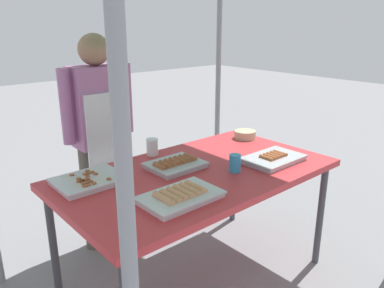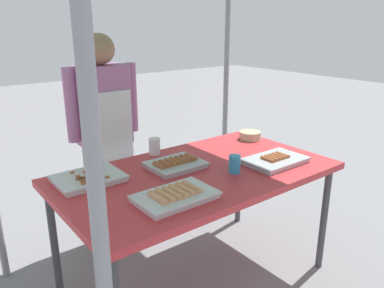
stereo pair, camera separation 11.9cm
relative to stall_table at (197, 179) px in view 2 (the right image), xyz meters
name	(u,v)px [view 2 (the right image)]	position (x,y,z in m)	size (l,w,h in m)	color
ground_plane	(197,280)	(0.00, 0.00, -0.70)	(18.00, 18.00, 0.00)	slate
stall_table	(197,179)	(0.00, 0.00, 0.00)	(1.60, 0.90, 0.75)	#C63338
tray_grilled_sausages	(175,164)	(-0.07, 0.12, 0.07)	(0.32, 0.26, 0.05)	#ADADB2
tray_meat_skewers	(88,178)	(-0.56, 0.24, 0.07)	(0.35, 0.28, 0.04)	silver
tray_pork_links	(275,160)	(0.45, -0.19, 0.07)	(0.38, 0.25, 0.05)	#ADADB2
tray_spring_rolls	(175,196)	(-0.32, -0.23, 0.07)	(0.39, 0.25, 0.06)	silver
condiment_bowl	(250,135)	(0.69, 0.25, 0.08)	(0.16, 0.16, 0.06)	#BFB28C
drink_cup_near_edge	(235,164)	(0.15, -0.15, 0.10)	(0.07, 0.07, 0.10)	#338CBF
drink_cup_by_wok	(155,146)	(-0.04, 0.40, 0.11)	(0.07, 0.07, 0.11)	white
vendor_woman	(105,126)	(-0.20, 0.78, 0.19)	(0.52, 0.22, 1.51)	#595147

